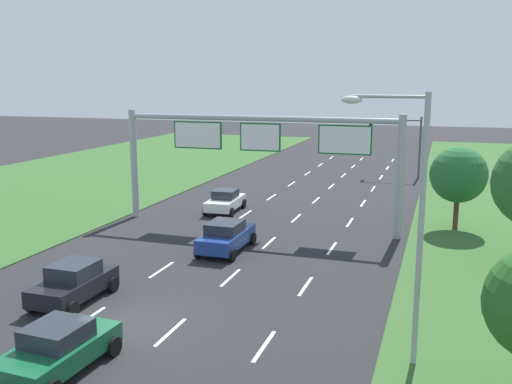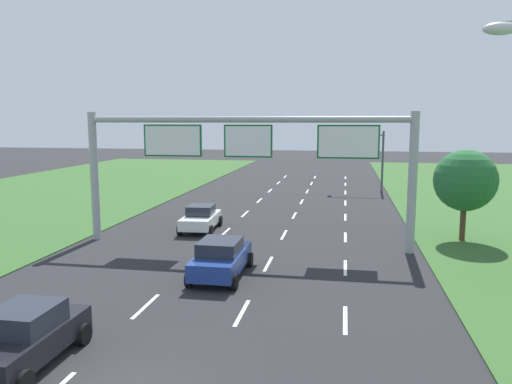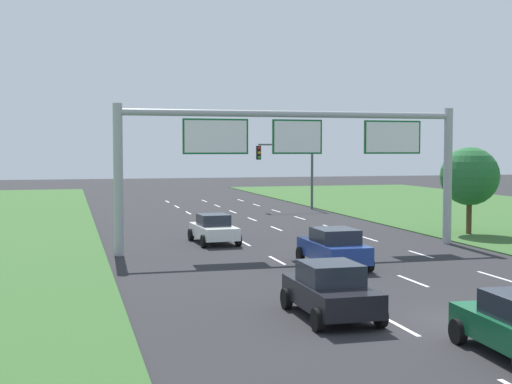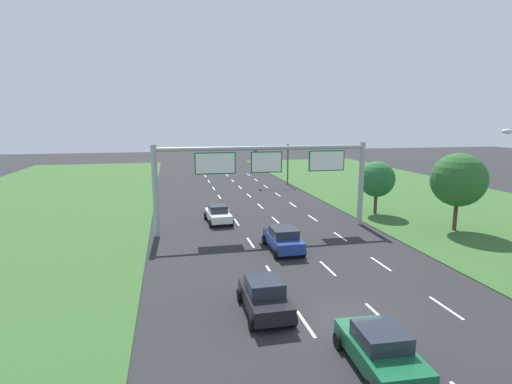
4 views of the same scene
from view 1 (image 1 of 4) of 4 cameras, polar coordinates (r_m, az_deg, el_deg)
name	(u,v)px [view 1 (image 1 of 4)]	position (r m, az deg, el deg)	size (l,w,h in m)	color
ground_plane	(128,325)	(21.94, -12.72, -12.89)	(200.00, 200.00, 0.00)	#262628
lane_dashes_inner_left	(229,225)	(35.47, -2.67, -3.30)	(0.14, 68.40, 0.01)	white
lane_dashes_inner_right	(284,229)	(34.40, 2.79, -3.75)	(0.14, 68.40, 0.01)	white
lane_dashes_slip	(342,234)	(33.67, 8.55, -4.20)	(0.14, 68.40, 0.01)	white
car_near_red	(58,348)	(19.07, -19.20, -14.52)	(2.36, 4.10, 1.54)	#145633
car_lead_silver	(226,236)	(29.94, -3.01, -4.41)	(2.07, 4.27, 1.62)	navy
car_mid_lane	(74,282)	(24.42, -17.76, -8.60)	(2.06, 3.92, 1.61)	black
car_far_ahead	(225,201)	(38.86, -3.10, -0.90)	(2.21, 4.06, 1.51)	white
sign_gantry	(259,146)	(34.09, 0.35, 4.57)	(17.24, 0.44, 7.00)	#9EA0A5
traffic_light_mast	(399,135)	(54.17, 14.07, 5.53)	(4.76, 0.49, 5.60)	#47494F
street_lamp	(409,207)	(17.74, 15.04, -1.46)	(2.61, 0.32, 8.50)	#9EA0A5
roadside_tree_far	(459,175)	(35.67, 19.60, 1.63)	(3.33, 3.33, 5.02)	#513823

